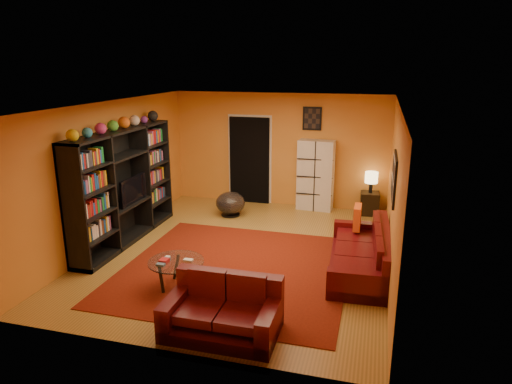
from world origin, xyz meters
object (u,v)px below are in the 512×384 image
(tv, at_px, (129,190))
(bowl_chair, at_px, (230,203))
(loveseat, at_px, (224,310))
(table_lamp, at_px, (371,178))
(side_table, at_px, (370,203))
(sofa, at_px, (365,254))
(storage_cabinet, at_px, (316,175))
(coffee_table, at_px, (176,264))
(entertainment_unit, at_px, (124,186))

(tv, distance_m, bowl_chair, 2.35)
(loveseat, relative_size, bowl_chair, 2.19)
(bowl_chair, relative_size, table_lamp, 1.39)
(table_lamp, bearing_deg, side_table, 0.00)
(sofa, xyz_separation_m, loveseat, (-1.64, -2.21, 0.00))
(tv, height_order, storage_cabinet, storage_cabinet)
(loveseat, height_order, coffee_table, loveseat)
(tv, xyz_separation_m, loveseat, (2.72, -2.51, -0.68))
(tv, relative_size, table_lamp, 1.88)
(loveseat, height_order, bowl_chair, loveseat)
(sofa, relative_size, side_table, 4.59)
(side_table, bearing_deg, loveseat, -107.45)
(entertainment_unit, bearing_deg, side_table, 32.02)
(entertainment_unit, xyz_separation_m, loveseat, (2.77, -2.42, -0.76))
(tv, distance_m, sofa, 4.43)
(bowl_chair, height_order, table_lamp, table_lamp)
(storage_cabinet, relative_size, table_lamp, 3.45)
(storage_cabinet, distance_m, bowl_chair, 2.03)
(coffee_table, relative_size, storage_cabinet, 0.52)
(coffee_table, bearing_deg, table_lamp, 57.83)
(bowl_chair, bearing_deg, tv, -128.43)
(entertainment_unit, bearing_deg, bowl_chair, 51.99)
(table_lamp, bearing_deg, bowl_chair, -163.12)
(bowl_chair, distance_m, side_table, 3.08)
(tv, height_order, sofa, tv)
(entertainment_unit, distance_m, storage_cabinet, 4.24)
(tv, xyz_separation_m, table_lamp, (4.35, 2.66, -0.14))
(sofa, distance_m, bowl_chair, 3.61)
(sofa, height_order, coffee_table, sofa)
(entertainment_unit, xyz_separation_m, storage_cabinet, (3.17, 2.80, -0.25))
(loveseat, relative_size, coffee_table, 1.69)
(entertainment_unit, height_order, storage_cabinet, entertainment_unit)
(tv, xyz_separation_m, bowl_chair, (1.40, 1.76, -0.69))
(sofa, relative_size, loveseat, 1.63)
(side_table, xyz_separation_m, table_lamp, (0.00, 0.00, 0.58))
(coffee_table, bearing_deg, entertainment_unit, 138.51)
(tv, height_order, side_table, tv)
(entertainment_unit, relative_size, loveseat, 2.13)
(loveseat, relative_size, storage_cabinet, 0.88)
(coffee_table, bearing_deg, loveseat, -40.50)
(table_lamp, bearing_deg, loveseat, -107.45)
(coffee_table, bearing_deg, bowl_chair, 94.49)
(sofa, relative_size, bowl_chair, 3.57)
(side_table, relative_size, table_lamp, 1.08)
(entertainment_unit, bearing_deg, table_lamp, 32.02)
(bowl_chair, bearing_deg, loveseat, -72.80)
(loveseat, bearing_deg, storage_cabinet, -4.68)
(storage_cabinet, bearing_deg, table_lamp, 1.62)
(loveseat, bearing_deg, table_lamp, -17.76)
(loveseat, bearing_deg, tv, 47.00)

